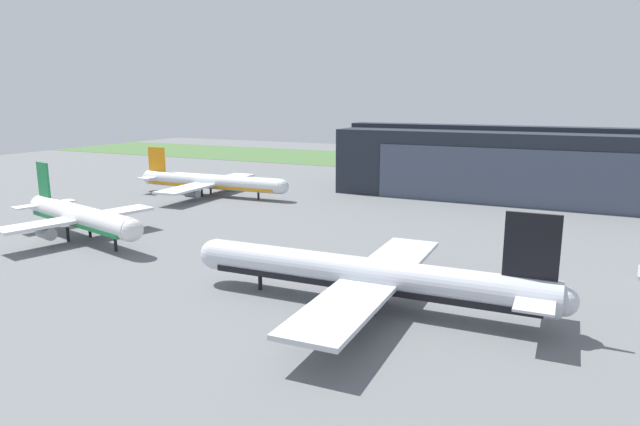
# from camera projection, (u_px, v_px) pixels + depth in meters

# --- Properties ---
(ground_plane) EXTENTS (440.00, 440.00, 0.00)m
(ground_plane) POSITION_uv_depth(u_px,v_px,m) (394.00, 295.00, 75.32)
(ground_plane) COLOR slate
(grass_field_strip) EXTENTS (440.00, 56.00, 0.08)m
(grass_field_strip) POSITION_uv_depth(u_px,v_px,m) (522.00, 167.00, 210.00)
(grass_field_strip) COLOR #496C3B
(grass_field_strip) RESTS_ON ground_plane
(maintenance_hangar) EXTENTS (107.97, 29.30, 18.73)m
(maintenance_hangar) POSITION_uv_depth(u_px,v_px,m) (551.00, 165.00, 143.03)
(maintenance_hangar) COLOR #232833
(maintenance_hangar) RESTS_ON ground_plane
(airliner_near_left) EXTENTS (49.39, 41.26, 13.80)m
(airliner_near_left) POSITION_uv_depth(u_px,v_px,m) (366.00, 276.00, 70.34)
(airliner_near_left) COLOR silver
(airliner_near_left) RESTS_ON ground_plane
(airliner_near_right) EXTENTS (36.21, 28.83, 13.52)m
(airliner_near_right) POSITION_uv_depth(u_px,v_px,m) (81.00, 217.00, 102.82)
(airliner_near_right) COLOR white
(airliner_near_right) RESTS_ON ground_plane
(airliner_far_left) EXTENTS (45.83, 37.61, 12.46)m
(airliner_far_left) POSITION_uv_depth(u_px,v_px,m) (211.00, 182.00, 149.67)
(airliner_far_left) COLOR silver
(airliner_far_left) RESTS_ON ground_plane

